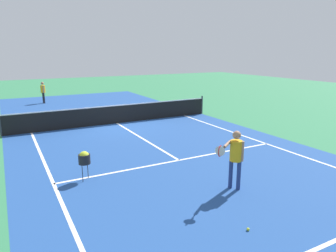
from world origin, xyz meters
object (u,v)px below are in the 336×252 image
Objects in this scene: net at (117,114)px; player_far at (43,90)px; ball_hopper at (84,158)px; player_near at (235,154)px; tennis_ball_by_baseline at (248,229)px.

player_far is at bearing 106.03° from net.
player_far is at bearing 87.16° from ball_hopper.
player_near is 1.86× the size of ball_hopper.
tennis_ball_by_baseline is at bearing -94.74° from net.
player_far is at bearing 94.67° from tennis_ball_by_baseline.
ball_hopper is (-0.75, -15.18, -0.25)m from player_far.
ball_hopper is (-3.24, -6.54, 0.18)m from net.
player_far reaches higher than ball_hopper.
player_near is at bearing -81.49° from player_far.
tennis_ball_by_baseline is (-0.90, -10.80, -0.46)m from net.
ball_hopper is 13.25× the size of tennis_ball_by_baseline.
player_near is 17.91m from player_far.
net is 12.30× the size of ball_hopper.
net is 9.09m from player_near.
net reaches higher than ball_hopper.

